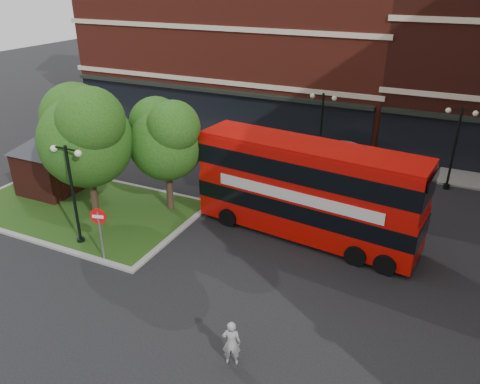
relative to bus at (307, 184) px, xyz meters
The scene contains 15 objects.
ground 7.40m from the bus, 124.87° to the right, with size 120.00×120.00×0.00m, color black.
pavement_far 11.85m from the bus, 109.90° to the left, with size 44.00×3.00×0.12m, color slate.
terrace_far_left 22.31m from the bus, 123.02° to the left, with size 26.00×12.00×14.00m, color maroon.
traffic_island 12.51m from the bus, 167.52° to the right, with size 12.60×7.60×0.15m.
kiosk 15.03m from the bus, behind, with size 6.51×6.51×3.60m.
tree_island_west 11.16m from the bus, 163.76° to the right, with size 5.40×4.71×7.21m.
tree_island_east 7.68m from the bus, behind, with size 4.46×3.90×6.29m.
lamp_island 10.89m from the bus, 150.02° to the right, with size 1.72×0.36×5.00m.
lamp_far_left 9.07m from the bus, 102.30° to the left, with size 1.72×0.36×5.00m.
lamp_far_right 10.74m from the bus, 55.58° to the left, with size 1.72×0.36×5.00m.
bus is the anchor object (origin of this frame).
woman 9.34m from the bus, 87.04° to the right, with size 0.62×0.41×1.71m, color gray.
car_silver 11.34m from the bus, 115.42° to the left, with size 1.52×3.78×1.29m, color silver.
car_white 10.10m from the bus, 90.53° to the left, with size 1.60×4.60×1.51m, color white.
no_entry_sign 9.68m from the bus, 140.43° to the right, with size 0.72×0.26×2.66m.
Camera 1 is at (9.68, -14.00, 11.88)m, focal length 35.00 mm.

